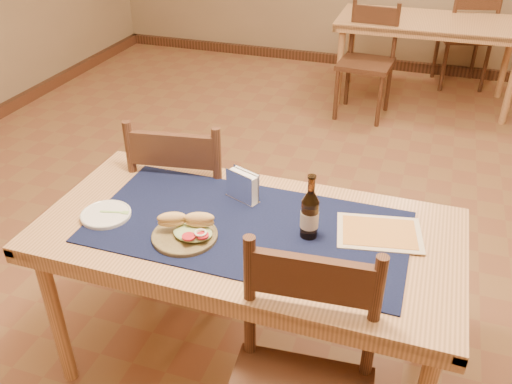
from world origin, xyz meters
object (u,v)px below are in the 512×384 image
(back_table, at_px, (430,29))
(sandwich_plate, at_px, (187,231))
(main_table, at_px, (248,245))
(beer_bottle, at_px, (310,214))
(chair_main_far, at_px, (188,200))
(napkin_holder, at_px, (243,186))

(back_table, relative_size, sandwich_plate, 6.57)
(main_table, bearing_deg, back_table, 81.87)
(back_table, bearing_deg, beer_bottle, -94.32)
(back_table, xyz_separation_m, chair_main_far, (-0.96, -3.01, -0.15))
(back_table, relative_size, beer_bottle, 6.29)
(main_table, bearing_deg, sandwich_plate, -144.40)
(back_table, height_order, sandwich_plate, sandwich_plate)
(main_table, height_order, beer_bottle, beer_bottle)
(napkin_holder, bearing_deg, beer_bottle, -26.74)
(chair_main_far, relative_size, sandwich_plate, 4.06)
(beer_bottle, xyz_separation_m, napkin_holder, (-0.32, 0.16, -0.03))
(sandwich_plate, bearing_deg, back_table, 79.22)
(main_table, xyz_separation_m, sandwich_plate, (-0.19, -0.14, 0.11))
(chair_main_far, bearing_deg, back_table, 72.33)
(back_table, height_order, beer_bottle, beer_bottle)
(chair_main_far, relative_size, beer_bottle, 3.89)
(main_table, xyz_separation_m, napkin_holder, (-0.08, 0.17, 0.15))
(chair_main_far, xyz_separation_m, beer_bottle, (0.70, -0.42, 0.33))
(beer_bottle, bearing_deg, back_table, 85.68)
(sandwich_plate, bearing_deg, napkin_holder, 71.00)
(main_table, xyz_separation_m, back_table, (0.49, 3.44, 0.00))
(sandwich_plate, bearing_deg, beer_bottle, 19.75)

